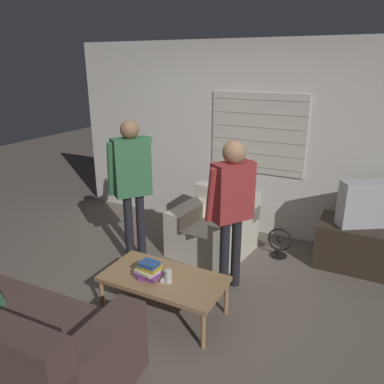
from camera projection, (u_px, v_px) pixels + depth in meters
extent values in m
plane|color=#665B51|center=(169.00, 302.00, 3.74)|extent=(16.00, 16.00, 0.00)
cube|color=silver|center=(243.00, 140.00, 5.03)|extent=(5.20, 0.06, 2.55)
cube|color=beige|center=(257.00, 134.00, 4.87)|extent=(1.27, 0.02, 1.05)
cube|color=gray|center=(255.00, 167.00, 5.00)|extent=(1.24, 0.00, 0.01)
cube|color=gray|center=(256.00, 154.00, 4.95)|extent=(1.24, 0.00, 0.01)
cube|color=gray|center=(257.00, 141.00, 4.89)|extent=(1.24, 0.00, 0.01)
cube|color=gray|center=(258.00, 127.00, 4.83)|extent=(1.24, 0.00, 0.01)
cube|color=gray|center=(258.00, 114.00, 4.77)|extent=(1.24, 0.00, 0.01)
cube|color=gray|center=(259.00, 100.00, 4.72)|extent=(1.24, 0.00, 0.01)
cube|color=#4C3833|center=(8.00, 345.00, 2.88)|extent=(1.97, 1.00, 0.40)
cube|color=#4C3833|center=(93.00, 348.00, 2.45)|extent=(0.27, 0.95, 0.18)
cube|color=beige|center=(212.00, 237.00, 4.67)|extent=(0.96, 0.97, 0.40)
cube|color=beige|center=(226.00, 201.00, 4.82)|extent=(0.88, 0.30, 0.36)
cube|color=beige|center=(235.00, 221.00, 4.42)|extent=(0.34, 0.90, 0.18)
cube|color=beige|center=(192.00, 211.00, 4.74)|extent=(0.34, 0.90, 0.18)
cube|color=#9E754C|center=(164.00, 279.00, 3.46)|extent=(1.14, 0.59, 0.04)
cylinder|color=#9E754C|center=(134.00, 271.00, 3.96)|extent=(0.04, 0.04, 0.35)
cylinder|color=#9E754C|center=(226.00, 297.00, 3.51)|extent=(0.04, 0.04, 0.35)
cylinder|color=#9E754C|center=(102.00, 296.00, 3.53)|extent=(0.04, 0.04, 0.35)
cylinder|color=#9E754C|center=(203.00, 330.00, 3.08)|extent=(0.04, 0.04, 0.35)
cube|color=#33281E|center=(362.00, 246.00, 4.31)|extent=(0.98, 0.59, 0.52)
cube|color=#B2B2B7|center=(369.00, 204.00, 4.14)|extent=(0.66, 0.52, 0.52)
cube|color=#3D4738|center=(364.00, 201.00, 4.23)|extent=(0.48, 0.31, 0.43)
cylinder|color=black|center=(129.00, 230.00, 4.32)|extent=(0.10, 0.10, 0.86)
cylinder|color=black|center=(141.00, 228.00, 4.38)|extent=(0.10, 0.10, 0.86)
cube|color=#336642|center=(132.00, 167.00, 4.10)|extent=(0.40, 0.44, 0.64)
sphere|color=#846042|center=(130.00, 130.00, 3.97)|extent=(0.20, 0.20, 0.20)
cylinder|color=#336642|center=(111.00, 169.00, 4.05)|extent=(0.17, 0.15, 0.61)
cylinder|color=#336642|center=(141.00, 139.00, 4.37)|extent=(0.53, 0.43, 0.18)
cube|color=black|center=(134.00, 139.00, 4.64)|extent=(0.06, 0.06, 0.13)
cylinder|color=black|center=(224.00, 255.00, 3.84)|extent=(0.10, 0.10, 0.78)
cylinder|color=black|center=(236.00, 252.00, 3.90)|extent=(0.10, 0.10, 0.78)
cube|color=maroon|center=(233.00, 192.00, 3.65)|extent=(0.39, 0.45, 0.58)
sphere|color=#A87A56|center=(234.00, 152.00, 3.52)|extent=(0.22, 0.22, 0.22)
cylinder|color=maroon|center=(211.00, 195.00, 3.58)|extent=(0.17, 0.14, 0.56)
cylinder|color=maroon|center=(238.00, 174.00, 3.90)|extent=(0.44, 0.33, 0.39)
cube|color=black|center=(226.00, 183.00, 4.14)|extent=(0.10, 0.09, 0.12)
cube|color=#75387F|center=(149.00, 276.00, 3.44)|extent=(0.19, 0.19, 0.04)
cube|color=#75387F|center=(148.00, 274.00, 3.41)|extent=(0.24, 0.15, 0.03)
cube|color=beige|center=(147.00, 271.00, 3.41)|extent=(0.22, 0.19, 0.03)
cube|color=gold|center=(150.00, 267.00, 3.41)|extent=(0.19, 0.16, 0.04)
cube|color=#284C89|center=(149.00, 264.00, 3.38)|extent=(0.17, 0.13, 0.04)
cylinder|color=silver|center=(168.00, 276.00, 3.35)|extent=(0.07, 0.07, 0.12)
cylinder|color=silver|center=(168.00, 270.00, 3.33)|extent=(0.06, 0.06, 0.00)
cube|color=white|center=(165.00, 278.00, 3.41)|extent=(0.05, 0.13, 0.02)
cylinder|color=black|center=(278.00, 255.00, 4.62)|extent=(0.20, 0.20, 0.02)
cylinder|color=black|center=(279.00, 252.00, 4.60)|extent=(0.03, 0.03, 0.07)
torus|color=black|center=(280.00, 240.00, 4.54)|extent=(0.30, 0.02, 0.30)
sphere|color=black|center=(280.00, 240.00, 4.54)|extent=(0.08, 0.08, 0.08)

